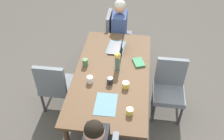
% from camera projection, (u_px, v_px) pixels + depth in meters
% --- Properties ---
extents(ground_plane, '(10.00, 10.00, 0.00)m').
position_uv_depth(ground_plane, '(112.00, 107.00, 3.89)').
color(ground_plane, '#4C4742').
extents(dining_table, '(1.96, 1.02, 0.73)m').
position_uv_depth(dining_table, '(112.00, 77.00, 3.46)').
color(dining_table, brown).
rests_on(dining_table, ground_plane).
extents(chair_head_right_left_near, '(0.44, 0.44, 0.90)m').
position_uv_depth(chair_head_right_left_near, '(116.00, 34.00, 4.55)').
color(chair_head_right_left_near, slate).
rests_on(chair_head_right_left_near, ground_plane).
extents(person_head_right_left_near, '(0.40, 0.36, 1.19)m').
position_uv_depth(person_head_right_left_near, '(119.00, 35.00, 4.48)').
color(person_head_right_left_near, '#2D2D33').
rests_on(person_head_right_left_near, ground_plane).
extents(chair_far_left_far, '(0.44, 0.44, 0.90)m').
position_uv_depth(chair_far_left_far, '(55.00, 84.00, 3.57)').
color(chair_far_left_far, slate).
rests_on(chair_far_left_far, ground_plane).
extents(chair_near_right_near, '(0.44, 0.44, 0.90)m').
position_uv_depth(chair_near_right_near, '(169.00, 86.00, 3.54)').
color(chair_near_right_near, slate).
rests_on(chair_near_right_near, ground_plane).
extents(flower_vase, '(0.08, 0.09, 0.28)m').
position_uv_depth(flower_vase, '(117.00, 60.00, 3.36)').
color(flower_vase, '#4C6B60').
rests_on(flower_vase, dining_table).
extents(placemat_head_right_left_near, '(0.38, 0.29, 0.00)m').
position_uv_depth(placemat_head_right_left_near, '(116.00, 47.00, 3.85)').
color(placemat_head_right_left_near, slate).
rests_on(placemat_head_right_left_near, dining_table).
extents(placemat_head_left_left_mid, '(0.36, 0.27, 0.00)m').
position_uv_depth(placemat_head_left_left_mid, '(106.00, 104.00, 2.99)').
color(placemat_head_left_left_mid, slate).
rests_on(placemat_head_left_left_mid, dining_table).
extents(laptop_head_right_left_near, '(0.32, 0.22, 0.21)m').
position_uv_depth(laptop_head_right_left_near, '(118.00, 47.00, 3.79)').
color(laptop_head_right_left_near, '#38383D').
rests_on(laptop_head_right_left_near, dining_table).
extents(coffee_mug_near_left, '(0.09, 0.09, 0.09)m').
position_uv_depth(coffee_mug_near_left, '(126.00, 85.00, 3.17)').
color(coffee_mug_near_left, '#DBC64C').
rests_on(coffee_mug_near_left, dining_table).
extents(coffee_mug_near_right, '(0.08, 0.08, 0.11)m').
position_uv_depth(coffee_mug_near_right, '(85.00, 62.00, 3.50)').
color(coffee_mug_near_right, '#47704C').
rests_on(coffee_mug_near_right, dining_table).
extents(coffee_mug_centre_left, '(0.08, 0.08, 0.08)m').
position_uv_depth(coffee_mug_centre_left, '(130.00, 111.00, 2.86)').
color(coffee_mug_centre_left, '#DBC64C').
rests_on(coffee_mug_centre_left, dining_table).
extents(coffee_mug_centre_right, '(0.08, 0.08, 0.09)m').
position_uv_depth(coffee_mug_centre_right, '(110.00, 81.00, 3.23)').
color(coffee_mug_centre_right, '#232328').
rests_on(coffee_mug_centre_right, dining_table).
extents(coffee_mug_far_left, '(0.08, 0.08, 0.09)m').
position_uv_depth(coffee_mug_far_left, '(90.00, 79.00, 3.25)').
color(coffee_mug_far_left, white).
rests_on(coffee_mug_far_left, dining_table).
extents(book_red_cover, '(0.24, 0.20, 0.03)m').
position_uv_depth(book_red_cover, '(139.00, 62.00, 3.56)').
color(book_red_cover, '#3D7F56').
rests_on(book_red_cover, dining_table).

